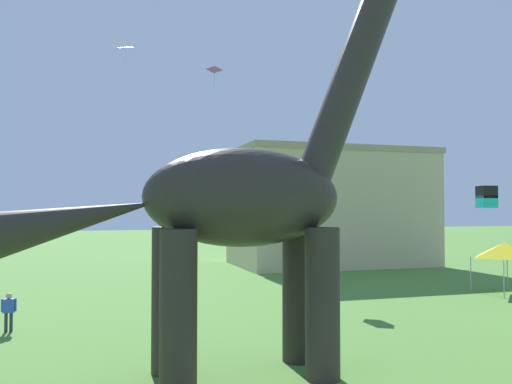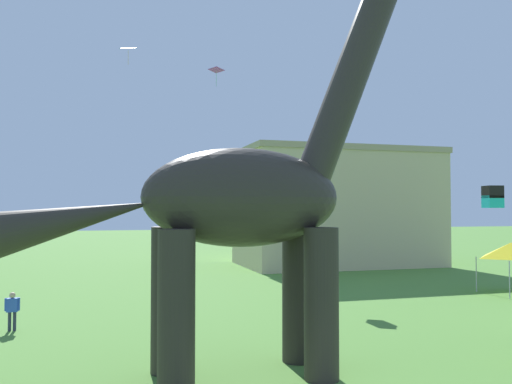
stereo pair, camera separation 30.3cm
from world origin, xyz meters
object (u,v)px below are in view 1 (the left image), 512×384
kite_mid_right (214,70)px  kite_drifting (487,197)px  dinosaur_sculpture (242,197)px  kite_mid_center (317,201)px  kite_near_low (125,48)px  festival_canopy_tent (505,250)px  person_far_spectator (9,308)px

kite_mid_right → kite_drifting: bearing=16.1°
kite_drifting → dinosaur_sculpture: bearing=-147.0°
kite_mid_right → kite_mid_center: (6.77, 4.33, -5.69)m
kite_mid_right → kite_near_low: size_ratio=0.93×
festival_canopy_tent → kite_drifting: 4.31m
dinosaur_sculpture → kite_mid_center: size_ratio=14.99×
kite_near_low → kite_mid_center: kite_near_low is taller
person_far_spectator → kite_drifting: bearing=29.7°
kite_drifting → person_far_spectator: bearing=-170.1°
person_far_spectator → kite_mid_right: (8.26, -0.74, 10.13)m
kite_mid_center → kite_drifting: kite_drifting is taller
kite_near_low → kite_mid_center: (10.48, 2.38, -6.91)m
kite_near_low → kite_drifting: size_ratio=0.60×
kite_mid_center → dinosaur_sculpture: bearing=-122.8°
kite_near_low → kite_mid_center: size_ratio=0.87×
festival_canopy_tent → kite_mid_center: kite_mid_center is taller
festival_canopy_tent → kite_drifting: bearing=68.9°
person_far_spectator → kite_drifting: size_ratio=1.10×
person_far_spectator → kite_near_low: size_ratio=1.85×
festival_canopy_tent → kite_near_low: 23.94m
kite_mid_center → kite_mid_right: bearing=-147.4°
kite_mid_right → kite_near_low: (-3.71, 1.95, 1.22)m
kite_near_low → kite_drifting: 24.08m
kite_near_low → person_far_spectator: bearing=-165.1°
dinosaur_sculpture → kite_mid_right: (0.82, 7.46, 5.80)m
dinosaur_sculpture → festival_canopy_tent: size_ratio=4.64×
kite_mid_center → kite_drifting: bearing=5.5°
festival_canopy_tent → kite_near_low: bearing=-177.7°
kite_mid_right → kite_mid_center: kite_mid_right is taller
person_far_spectator → kite_near_low: bearing=34.7°
kite_near_low → festival_canopy_tent: bearing=2.3°
dinosaur_sculpture → kite_mid_right: 9.49m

